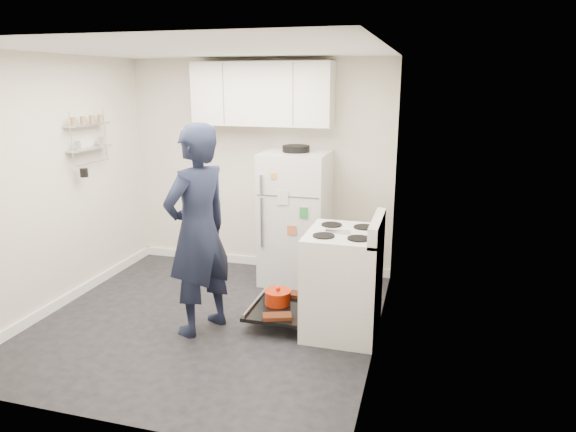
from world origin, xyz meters
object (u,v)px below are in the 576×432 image
(refrigerator, at_px, (296,217))
(person, at_px, (198,231))
(open_oven_door, at_px, (279,304))
(electric_range, at_px, (342,283))

(refrigerator, height_order, person, person)
(open_oven_door, bearing_deg, electric_range, -1.70)
(open_oven_door, xyz_separation_m, refrigerator, (-0.12, 1.08, 0.57))
(electric_range, height_order, person, person)
(electric_range, bearing_deg, refrigerator, 123.36)
(electric_range, bearing_deg, open_oven_door, 178.30)
(electric_range, relative_size, person, 0.58)
(refrigerator, bearing_deg, electric_range, -56.64)
(electric_range, relative_size, refrigerator, 0.71)
(open_oven_door, distance_m, person, 1.07)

